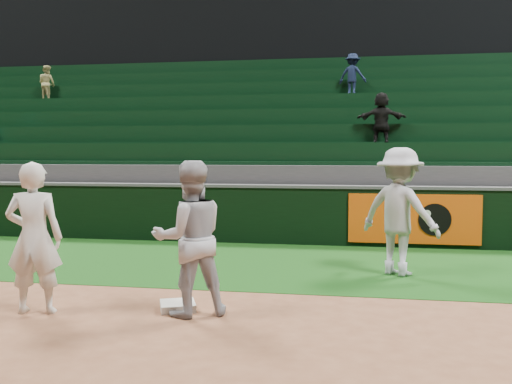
% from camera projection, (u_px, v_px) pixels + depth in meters
% --- Properties ---
extents(ground, '(70.00, 70.00, 0.00)m').
position_uv_depth(ground, '(204.00, 309.00, 7.08)').
color(ground, brown).
rests_on(ground, ground).
extents(foul_grass, '(36.00, 4.20, 0.01)m').
position_uv_depth(foul_grass, '(249.00, 262.00, 10.03)').
color(foul_grass, '#0E350D').
rests_on(foul_grass, ground).
extents(upper_deck, '(40.00, 12.00, 12.00)m').
position_uv_depth(upper_deck, '(313.00, 55.00, 23.80)').
color(upper_deck, black).
rests_on(upper_deck, ground).
extents(first_base, '(0.55, 0.55, 0.09)m').
position_uv_depth(first_base, '(178.00, 306.00, 7.04)').
color(first_base, silver).
rests_on(first_base, ground).
extents(first_baseman, '(0.75, 0.57, 1.83)m').
position_uv_depth(first_baseman, '(34.00, 238.00, 6.84)').
color(first_baseman, silver).
rests_on(first_baseman, ground).
extents(baserunner, '(1.13, 1.05, 1.85)m').
position_uv_depth(baserunner, '(190.00, 238.00, 6.76)').
color(baserunner, '#A3A5AE').
rests_on(baserunner, ground).
extents(base_coach, '(1.50, 1.31, 2.01)m').
position_uv_depth(base_coach, '(400.00, 212.00, 8.94)').
color(base_coach, '#A6A8B4').
rests_on(base_coach, foul_grass).
extents(field_wall, '(36.00, 0.45, 1.25)m').
position_uv_depth(field_wall, '(269.00, 214.00, 12.14)').
color(field_wall, black).
rests_on(field_wall, ground).
extents(stadium_seating, '(36.00, 5.95, 4.85)m').
position_uv_depth(stadium_seating, '(289.00, 161.00, 15.78)').
color(stadium_seating, '#343436').
rests_on(stadium_seating, ground).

